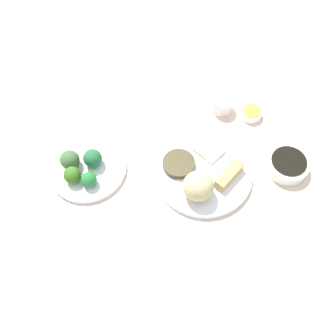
% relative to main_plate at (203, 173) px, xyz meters
% --- Properties ---
extents(tabletop, '(2.20, 2.20, 0.02)m').
position_rel_main_plate_xyz_m(tabletop, '(-0.04, -0.01, -0.02)').
color(tabletop, beige).
rests_on(tabletop, ground).
extents(main_plate, '(0.26, 0.26, 0.02)m').
position_rel_main_plate_xyz_m(main_plate, '(0.00, 0.00, 0.00)').
color(main_plate, white).
rests_on(main_plate, tabletop).
extents(rice_scoop, '(0.08, 0.08, 0.08)m').
position_rel_main_plate_xyz_m(rice_scoop, '(-0.07, -0.01, 0.05)').
color(rice_scoop, tan).
rests_on(rice_scoop, main_plate).
extents(spring_roll, '(0.10, 0.06, 0.03)m').
position_rel_main_plate_xyz_m(spring_roll, '(0.01, -0.07, 0.02)').
color(spring_roll, tan).
rests_on(spring_roll, main_plate).
extents(crab_rangoon_wonton, '(0.08, 0.09, 0.01)m').
position_rel_main_plate_xyz_m(crab_rangoon_wonton, '(0.07, 0.01, 0.01)').
color(crab_rangoon_wonton, beige).
rests_on(crab_rangoon_wonton, main_plate).
extents(stir_fry_heap, '(0.09, 0.09, 0.02)m').
position_rel_main_plate_xyz_m(stir_fry_heap, '(-0.01, 0.07, 0.02)').
color(stir_fry_heap, '#3E381F').
rests_on(stir_fry_heap, main_plate).
extents(broccoli_plate, '(0.21, 0.21, 0.01)m').
position_rel_main_plate_xyz_m(broccoli_plate, '(-0.10, 0.30, -0.00)').
color(broccoli_plate, white).
rests_on(broccoli_plate, tabletop).
extents(broccoli_floret_0, '(0.05, 0.05, 0.05)m').
position_rel_main_plate_xyz_m(broccoli_floret_0, '(-0.08, 0.29, 0.03)').
color(broccoli_floret_0, '#236037').
rests_on(broccoli_floret_0, broccoli_plate).
extents(broccoli_floret_1, '(0.05, 0.05, 0.05)m').
position_rel_main_plate_xyz_m(broccoli_floret_1, '(-0.11, 0.34, 0.03)').
color(broccoli_floret_1, '#3B6234').
rests_on(broccoli_floret_1, broccoli_plate).
extents(broccoli_floret_2, '(0.04, 0.04, 0.04)m').
position_rel_main_plate_xyz_m(broccoli_floret_2, '(-0.14, 0.27, 0.03)').
color(broccoli_floret_2, '#227233').
rests_on(broccoli_floret_2, broccoli_plate).
extents(broccoli_floret_3, '(0.05, 0.05, 0.05)m').
position_rel_main_plate_xyz_m(broccoli_floret_3, '(-0.15, 0.31, 0.03)').
color(broccoli_floret_3, '#32641C').
rests_on(broccoli_floret_3, broccoli_plate).
extents(soy_sauce_bowl, '(0.12, 0.12, 0.03)m').
position_rel_main_plate_xyz_m(soy_sauce_bowl, '(0.10, -0.21, 0.01)').
color(soy_sauce_bowl, white).
rests_on(soy_sauce_bowl, tabletop).
extents(soy_sauce_bowl_liquid, '(0.09, 0.09, 0.00)m').
position_rel_main_plate_xyz_m(soy_sauce_bowl_liquid, '(0.10, -0.21, 0.03)').
color(soy_sauce_bowl_liquid, black).
rests_on(soy_sauce_bowl_liquid, soy_sauce_bowl).
extents(sauce_ramekin_hot_mustard, '(0.06, 0.06, 0.02)m').
position_rel_main_plate_xyz_m(sauce_ramekin_hot_mustard, '(0.25, -0.07, 0.00)').
color(sauce_ramekin_hot_mustard, white).
rests_on(sauce_ramekin_hot_mustard, tabletop).
extents(sauce_ramekin_hot_mustard_liquid, '(0.05, 0.05, 0.00)m').
position_rel_main_plate_xyz_m(sauce_ramekin_hot_mustard_liquid, '(0.25, -0.07, 0.02)').
color(sauce_ramekin_hot_mustard_liquid, gold).
rests_on(sauce_ramekin_hot_mustard_liquid, sauce_ramekin_hot_mustard).
extents(teacup, '(0.07, 0.07, 0.05)m').
position_rel_main_plate_xyz_m(teacup, '(0.24, 0.02, 0.01)').
color(teacup, white).
rests_on(teacup, tabletop).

